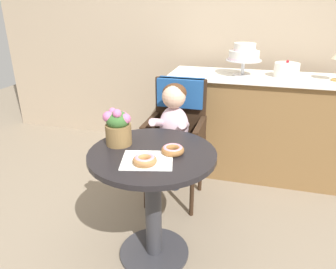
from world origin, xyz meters
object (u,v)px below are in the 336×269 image
(flower_vase, at_px, (118,127))
(tiered_cake_stand, at_px, (244,54))
(cafe_table, at_px, (153,185))
(donut_mid, at_px, (173,150))
(seated_child, at_px, (173,123))
(wicker_chair, at_px, (178,121))
(round_layer_cake, at_px, (287,70))
(donut_front, at_px, (145,160))

(flower_vase, xyz_separation_m, tiered_cake_stand, (0.62, 1.25, 0.25))
(cafe_table, xyz_separation_m, flower_vase, (-0.22, 0.05, 0.32))
(donut_mid, height_order, flower_vase, flower_vase)
(seated_child, bearing_deg, flower_vase, -109.85)
(wicker_chair, xyz_separation_m, donut_mid, (0.15, -0.72, 0.10))
(seated_child, xyz_separation_m, tiered_cake_stand, (0.43, 0.73, 0.40))
(wicker_chair, bearing_deg, seated_child, -91.33)
(wicker_chair, xyz_separation_m, round_layer_cake, (0.79, 0.62, 0.32))
(cafe_table, distance_m, donut_mid, 0.26)
(cafe_table, distance_m, round_layer_cake, 1.61)
(cafe_table, relative_size, seated_child, 0.99)
(seated_child, distance_m, donut_mid, 0.59)
(flower_vase, bearing_deg, wicker_chair, 74.45)
(flower_vase, relative_size, tiered_cake_stand, 0.75)
(flower_vase, bearing_deg, donut_mid, -6.92)
(donut_front, height_order, flower_vase, flower_vase)
(seated_child, bearing_deg, cafe_table, -86.93)
(wicker_chair, distance_m, donut_front, 0.89)
(donut_front, relative_size, round_layer_cake, 0.60)
(seated_child, relative_size, round_layer_cake, 3.50)
(seated_child, height_order, donut_mid, seated_child)
(wicker_chair, bearing_deg, tiered_cake_stand, 51.41)
(donut_mid, height_order, tiered_cake_stand, tiered_cake_stand)
(donut_front, distance_m, flower_vase, 0.31)
(tiered_cake_stand, bearing_deg, cafe_table, -107.21)
(wicker_chair, distance_m, tiered_cake_stand, 0.84)
(seated_child, bearing_deg, tiered_cake_stand, 59.14)
(cafe_table, relative_size, donut_mid, 5.71)
(wicker_chair, distance_m, seated_child, 0.16)
(cafe_table, relative_size, donut_front, 5.78)
(wicker_chair, relative_size, donut_mid, 7.56)
(round_layer_cake, bearing_deg, donut_mid, -115.84)
(cafe_table, bearing_deg, donut_mid, 5.56)
(seated_child, xyz_separation_m, flower_vase, (-0.19, -0.52, 0.15))
(tiered_cake_stand, bearing_deg, seated_child, -120.86)
(donut_mid, distance_m, round_layer_cake, 1.50)
(wicker_chair, height_order, tiered_cake_stand, tiered_cake_stand)
(donut_mid, relative_size, round_layer_cake, 0.61)
(cafe_table, height_order, seated_child, seated_child)
(seated_child, distance_m, round_layer_cake, 1.14)
(wicker_chair, bearing_deg, donut_mid, -79.85)
(donut_front, xyz_separation_m, flower_vase, (-0.23, 0.20, 0.08))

